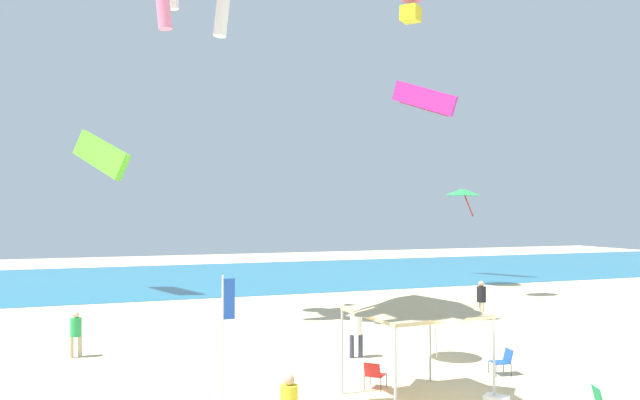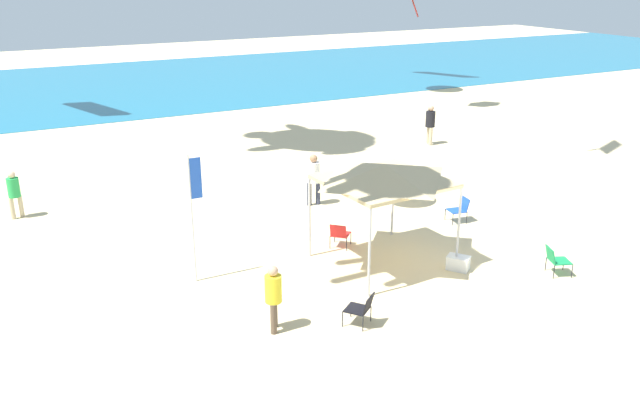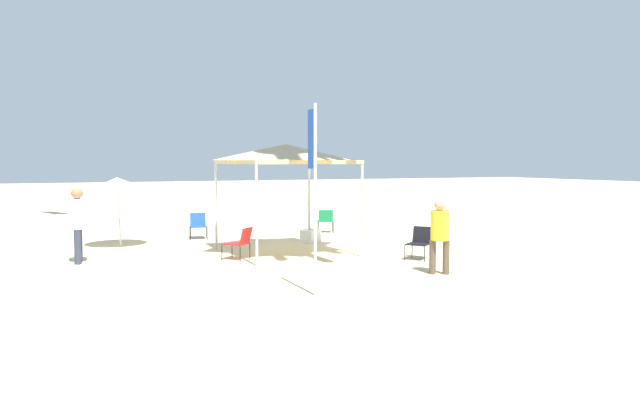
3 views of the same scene
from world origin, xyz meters
The scene contains 14 objects.
ocean_strip centered at (0.00, 34.71, 0.01)m, with size 120.00×23.82×0.02m, color teal.
canopy_tent centered at (-1.06, 0.88, 2.67)m, with size 3.32×3.24×2.96m.
beach_umbrella centered at (1.98, 4.96, 1.83)m, with size 1.84×1.84×2.09m.
folding_chair_near_cooler centered at (2.77, -2.02, 0.47)m, with size 0.77×0.71×0.82m.
folding_chair_left_of_tent centered at (3.00, 2.40, 0.47)m, with size 0.70×0.62×0.82m.
folding_chair_right_of_tent centered at (-1.62, 2.34, 0.47)m, with size 0.81×0.81×0.82m.
banner_flag centered at (-6.10, 2.22, 2.14)m, with size 0.36×0.06×3.55m.
person_kite_handler centered at (8.22, 11.08, 1.10)m, with size 0.45×0.49×1.88m.
person_far_stroller centered at (-0.55, 6.12, 1.09)m, with size 0.49×0.44×1.86m.
person_watching_sky centered at (-10.05, 9.64, 0.97)m, with size 0.43×0.39×1.66m.
kite_parafoil_magenta centered at (14.65, 27.78, 14.07)m, with size 3.46×4.74×3.31m.
kite_delta_green centered at (14.81, 22.74, 6.61)m, with size 3.56×3.56×1.98m.
kite_box_pink centered at (7.83, 17.41, 17.44)m, with size 1.42×1.42×2.13m.
kite_parafoil_lime centered at (-9.16, 27.02, 8.84)m, with size 3.49×5.32×3.62m.
Camera 1 is at (-9.37, -14.19, 5.28)m, focal length 34.36 mm.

